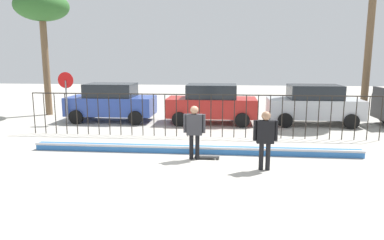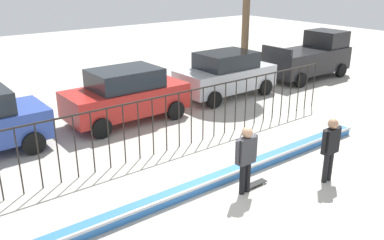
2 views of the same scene
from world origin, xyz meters
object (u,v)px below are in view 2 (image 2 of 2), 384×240
object	(u,v)px
skateboarder	(246,154)
camera_operator	(331,144)
pickup_truck	(310,57)
skateboard	(254,184)
parked_car_silver	(226,74)
parked_car_red	(126,95)

from	to	relation	value
skateboarder	camera_operator	size ratio (longest dim) A/B	1.00
pickup_truck	camera_operator	bearing A→B (deg)	-138.05
camera_operator	skateboard	bearing A→B (deg)	-0.43
skateboard	pickup_truck	xyz separation A→B (m)	(10.27, 6.20, 0.98)
skateboarder	camera_operator	distance (m)	2.26
skateboarder	skateboard	bearing A→B (deg)	-3.53
skateboarder	pickup_truck	bearing A→B (deg)	17.55
camera_operator	pickup_truck	xyz separation A→B (m)	(8.58, 7.13, 0.02)
skateboard	camera_operator	world-z (taller)	camera_operator
skateboard	parked_car_silver	bearing A→B (deg)	49.03
skateboard	parked_car_silver	distance (m)	7.98
skateboard	parked_car_red	size ratio (longest dim) A/B	0.19
skateboard	parked_car_red	bearing A→B (deg)	87.02
camera_operator	parked_car_red	world-z (taller)	parked_car_red
parked_car_red	pickup_truck	size ratio (longest dim) A/B	0.91
parked_car_silver	parked_car_red	bearing A→B (deg)	-178.13
parked_car_silver	pickup_truck	distance (m)	5.52
parked_car_red	skateboard	bearing A→B (deg)	-84.91
parked_car_red	pickup_truck	distance (m)	10.39
skateboarder	parked_car_red	world-z (taller)	parked_car_red
skateboard	pickup_truck	world-z (taller)	pickup_truck
skateboard	parked_car_red	xyz separation A→B (m)	(-0.12, 6.20, 0.91)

